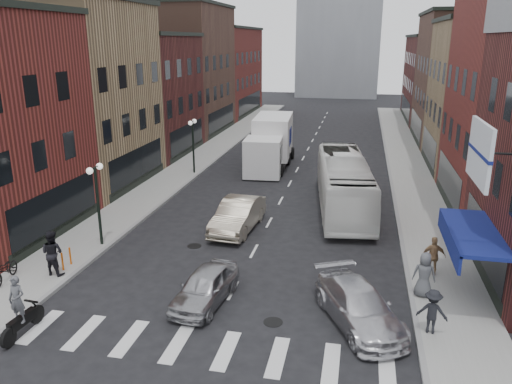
# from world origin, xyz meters

# --- Properties ---
(ground) EXTENTS (160.00, 160.00, 0.00)m
(ground) POSITION_xyz_m (0.00, 0.00, 0.00)
(ground) COLOR black
(ground) RESTS_ON ground
(sidewalk_left) EXTENTS (3.00, 74.00, 0.15)m
(sidewalk_left) POSITION_xyz_m (-8.50, 22.00, 0.07)
(sidewalk_left) COLOR gray
(sidewalk_left) RESTS_ON ground
(sidewalk_right) EXTENTS (3.00, 74.00, 0.15)m
(sidewalk_right) POSITION_xyz_m (8.50, 22.00, 0.07)
(sidewalk_right) COLOR gray
(sidewalk_right) RESTS_ON ground
(curb_left) EXTENTS (0.20, 74.00, 0.16)m
(curb_left) POSITION_xyz_m (-7.00, 22.00, 0.00)
(curb_left) COLOR gray
(curb_left) RESTS_ON ground
(curb_right) EXTENTS (0.20, 74.00, 0.16)m
(curb_right) POSITION_xyz_m (7.00, 22.00, 0.00)
(curb_right) COLOR gray
(curb_right) RESTS_ON ground
(crosswalk_stripes) EXTENTS (12.00, 2.20, 0.01)m
(crosswalk_stripes) POSITION_xyz_m (0.00, -3.00, 0.00)
(crosswalk_stripes) COLOR silver
(crosswalk_stripes) RESTS_ON ground
(bldg_left_mid_a) EXTENTS (10.30, 10.20, 12.30)m
(bldg_left_mid_a) POSITION_xyz_m (-14.99, 14.00, 6.15)
(bldg_left_mid_a) COLOR #8A6F4C
(bldg_left_mid_a) RESTS_ON ground
(bldg_left_mid_b) EXTENTS (10.30, 10.20, 10.30)m
(bldg_left_mid_b) POSITION_xyz_m (-14.99, 24.00, 5.15)
(bldg_left_mid_b) COLOR #451918
(bldg_left_mid_b) RESTS_ON ground
(bldg_left_far_a) EXTENTS (10.30, 12.20, 13.30)m
(bldg_left_far_a) POSITION_xyz_m (-14.99, 35.00, 6.65)
(bldg_left_far_a) COLOR brown
(bldg_left_far_a) RESTS_ON ground
(bldg_left_far_b) EXTENTS (10.30, 16.20, 11.30)m
(bldg_left_far_b) POSITION_xyz_m (-14.99, 49.00, 5.65)
(bldg_left_far_b) COLOR maroon
(bldg_left_far_b) RESTS_ON ground
(bldg_right_mid_b) EXTENTS (10.30, 10.20, 11.30)m
(bldg_right_mid_b) POSITION_xyz_m (14.99, 24.00, 5.65)
(bldg_right_mid_b) COLOR #8A6F4C
(bldg_right_mid_b) RESTS_ON ground
(bldg_right_far_a) EXTENTS (10.30, 12.20, 12.30)m
(bldg_right_far_a) POSITION_xyz_m (14.99, 35.00, 6.15)
(bldg_right_far_a) COLOR brown
(bldg_right_far_a) RESTS_ON ground
(bldg_right_far_b) EXTENTS (10.30, 16.20, 10.30)m
(bldg_right_far_b) POSITION_xyz_m (14.99, 49.00, 5.15)
(bldg_right_far_b) COLOR #451918
(bldg_right_far_b) RESTS_ON ground
(awning_blue) EXTENTS (1.80, 5.00, 0.78)m
(awning_blue) POSITION_xyz_m (8.93, 2.50, 2.63)
(awning_blue) COLOR navy
(awning_blue) RESTS_ON ground
(billboard_sign) EXTENTS (1.52, 3.00, 3.70)m
(billboard_sign) POSITION_xyz_m (8.59, 0.50, 6.13)
(billboard_sign) COLOR black
(billboard_sign) RESTS_ON ground
(streetlamp_near) EXTENTS (0.32, 1.22, 4.11)m
(streetlamp_near) POSITION_xyz_m (-7.40, 4.00, 2.91)
(streetlamp_near) COLOR black
(streetlamp_near) RESTS_ON ground
(streetlamp_far) EXTENTS (0.32, 1.22, 4.11)m
(streetlamp_far) POSITION_xyz_m (-7.40, 18.00, 2.91)
(streetlamp_far) COLOR black
(streetlamp_far) RESTS_ON ground
(bike_rack) EXTENTS (0.08, 0.68, 0.80)m
(bike_rack) POSITION_xyz_m (-7.60, 1.30, 0.55)
(bike_rack) COLOR #D8590C
(bike_rack) RESTS_ON sidewalk_left
(box_truck) EXTENTS (3.16, 9.14, 3.91)m
(box_truck) POSITION_xyz_m (-2.20, 21.41, 1.93)
(box_truck) COLOR white
(box_truck) RESTS_ON ground
(motorcycle_rider) EXTENTS (0.64, 2.19, 2.23)m
(motorcycle_rider) POSITION_xyz_m (-6.26, -3.58, 1.04)
(motorcycle_rider) COLOR black
(motorcycle_rider) RESTS_ON ground
(transit_bus) EXTENTS (4.00, 11.55, 3.15)m
(transit_bus) POSITION_xyz_m (3.87, 12.27, 1.58)
(transit_bus) COLOR white
(transit_bus) RESTS_ON ground
(sedan_left_near) EXTENTS (2.06, 4.12, 1.35)m
(sedan_left_near) POSITION_xyz_m (-0.80, -0.14, 0.67)
(sedan_left_near) COLOR #A7A8AC
(sedan_left_near) RESTS_ON ground
(sedan_left_far) EXTENTS (2.11, 5.13, 1.65)m
(sedan_left_far) POSITION_xyz_m (-1.43, 7.60, 0.83)
(sedan_left_far) COLOR beige
(sedan_left_far) RESTS_ON ground
(curb_car) EXTENTS (3.87, 5.18, 1.39)m
(curb_car) POSITION_xyz_m (4.98, -0.44, 0.70)
(curb_car) COLOR silver
(curb_car) RESTS_ON ground
(parked_bicycle) EXTENTS (0.96, 1.95, 0.98)m
(parked_bicycle) POSITION_xyz_m (-9.29, -0.43, 0.64)
(parked_bicycle) COLOR black
(parked_bicycle) RESTS_ON sidewalk_left
(ped_left_solo) EXTENTS (1.00, 0.63, 1.96)m
(ped_left_solo) POSITION_xyz_m (-7.74, 0.59, 1.13)
(ped_left_solo) COLOR black
(ped_left_solo) RESTS_ON sidewalk_left
(ped_right_a) EXTENTS (1.10, 0.69, 1.58)m
(ped_right_a) POSITION_xyz_m (7.40, -0.73, 0.94)
(ped_right_a) COLOR black
(ped_right_a) RESTS_ON sidewalk_right
(ped_right_b) EXTENTS (1.06, 0.61, 1.72)m
(ped_right_b) POSITION_xyz_m (7.98, 3.83, 1.01)
(ped_right_b) COLOR #8D6947
(ped_right_b) RESTS_ON sidewalk_right
(ped_right_c) EXTENTS (0.93, 0.66, 1.80)m
(ped_right_c) POSITION_xyz_m (7.40, 1.86, 1.05)
(ped_right_c) COLOR #525559
(ped_right_c) RESTS_ON sidewalk_right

